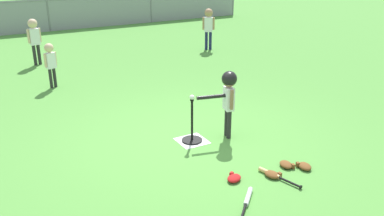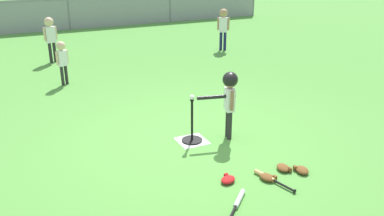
# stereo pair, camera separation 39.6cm
# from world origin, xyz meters

# --- Properties ---
(ground_plane) EXTENTS (60.00, 60.00, 0.00)m
(ground_plane) POSITION_xyz_m (0.00, 0.00, 0.00)
(ground_plane) COLOR #51933D
(home_plate) EXTENTS (0.44, 0.44, 0.01)m
(home_plate) POSITION_xyz_m (0.05, -0.10, 0.00)
(home_plate) COLOR white
(home_plate) RESTS_ON ground_plane
(batting_tee) EXTENTS (0.32, 0.32, 0.69)m
(batting_tee) POSITION_xyz_m (0.05, -0.10, 0.11)
(batting_tee) COLOR black
(batting_tee) RESTS_ON ground_plane
(baseball_on_tee) EXTENTS (0.07, 0.07, 0.07)m
(baseball_on_tee) POSITION_xyz_m (0.05, -0.10, 0.72)
(baseball_on_tee) COLOR white
(baseball_on_tee) RESTS_ON batting_tee
(batter_child) EXTENTS (0.62, 0.30, 1.08)m
(batter_child) POSITION_xyz_m (0.61, -0.23, 0.77)
(batter_child) COLOR #262626
(batter_child) RESTS_ON ground_plane
(fielder_near_right) EXTENTS (0.31, 0.25, 1.20)m
(fielder_near_right) POSITION_xyz_m (3.49, 5.06, 0.77)
(fielder_near_right) COLOR #191E4C
(fielder_near_right) RESTS_ON ground_plane
(fielder_deep_right) EXTENTS (0.27, 0.19, 0.96)m
(fielder_deep_right) POSITION_xyz_m (-1.27, 3.66, 0.62)
(fielder_deep_right) COLOR #262626
(fielder_deep_right) RESTS_ON ground_plane
(fielder_deep_left) EXTENTS (0.34, 0.23, 1.17)m
(fielder_deep_left) POSITION_xyz_m (-1.22, 5.76, 0.75)
(fielder_deep_left) COLOR #262626
(fielder_deep_left) RESTS_ON ground_plane
(spare_bat_silver) EXTENTS (0.56, 0.54, 0.06)m
(spare_bat_silver) POSITION_xyz_m (-0.19, -1.86, 0.03)
(spare_bat_silver) COLOR silver
(spare_bat_silver) RESTS_ON ground_plane
(spare_bat_wood) EXTENTS (0.22, 0.64, 0.06)m
(spare_bat_wood) POSITION_xyz_m (0.45, -1.56, 0.03)
(spare_bat_wood) COLOR #DBB266
(spare_bat_wood) RESTS_ON ground_plane
(glove_by_plate) EXTENTS (0.27, 0.25, 0.07)m
(glove_by_plate) POSITION_xyz_m (-0.05, -1.38, 0.04)
(glove_by_plate) COLOR #B21919
(glove_by_plate) RESTS_ON ground_plane
(glove_near_bats) EXTENTS (0.22, 0.26, 0.07)m
(glove_near_bats) POSITION_xyz_m (0.96, -1.60, 0.04)
(glove_near_bats) COLOR brown
(glove_near_bats) RESTS_ON ground_plane
(glove_tossed_aside) EXTENTS (0.21, 0.26, 0.07)m
(glove_tossed_aside) POSITION_xyz_m (0.78, -1.44, 0.04)
(glove_tossed_aside) COLOR brown
(glove_tossed_aside) RESTS_ON ground_plane
(glove_outfield_drop) EXTENTS (0.20, 0.24, 0.07)m
(glove_outfield_drop) POSITION_xyz_m (0.44, -1.56, 0.04)
(glove_outfield_drop) COLOR brown
(glove_outfield_drop) RESTS_ON ground_plane
(outfield_fence) EXTENTS (16.06, 0.06, 1.15)m
(outfield_fence) POSITION_xyz_m (0.00, 10.33, 0.62)
(outfield_fence) COLOR slate
(outfield_fence) RESTS_ON ground_plane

